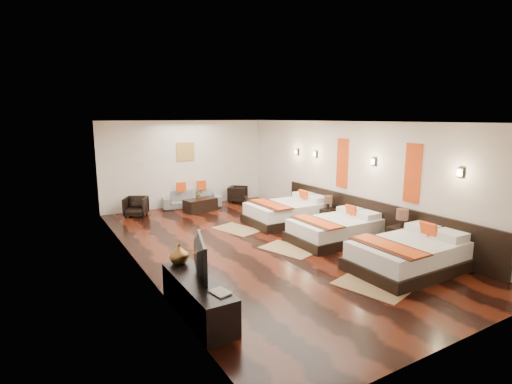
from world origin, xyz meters
TOP-DOWN VIEW (x-y plane):
  - floor at (0.00, 0.00)m, footprint 5.50×9.50m
  - ceiling at (0.00, 0.00)m, footprint 5.50×9.50m
  - back_wall at (0.00, 4.75)m, footprint 5.50×0.01m
  - left_wall at (-2.75, 0.00)m, footprint 0.01×9.50m
  - right_wall at (2.75, 0.00)m, footprint 0.01×9.50m
  - headboard_panel at (2.71, -0.80)m, footprint 0.08×6.60m
  - bed_near at (1.70, -2.77)m, footprint 2.29×1.44m
  - bed_mid at (1.70, -0.68)m, footprint 2.14×1.34m
  - bed_far at (1.70, 1.25)m, footprint 2.29×1.44m
  - nightstand_a at (2.45, -1.94)m, footprint 0.48×0.48m
  - nightstand_b at (2.44, 0.48)m, footprint 0.41×0.41m
  - jute_mat_near at (0.45, -2.97)m, footprint 1.05×1.36m
  - jute_mat_mid at (0.36, -0.64)m, footprint 1.09×1.37m
  - jute_mat_far at (0.10, 1.35)m, footprint 1.06×1.36m
  - tv_console at (-2.50, -2.35)m, footprint 0.50×1.80m
  - tv at (-2.45, -2.17)m, footprint 0.42×0.99m
  - book at (-2.50, -2.94)m, footprint 0.26×0.32m
  - figurine at (-2.50, -1.57)m, footprint 0.38×0.38m
  - sofa at (0.06, 4.45)m, footprint 1.99×1.20m
  - armchair_left at (-1.82, 4.14)m, footprint 0.86×0.87m
  - armchair_right at (1.72, 4.34)m, footprint 0.85×0.85m
  - coffee_table at (0.06, 3.72)m, footprint 1.08×0.70m
  - table_plant at (0.01, 3.75)m, footprint 0.29×0.27m
  - orange_panel_a at (2.73, -1.90)m, footprint 0.04×0.40m
  - orange_panel_b at (2.73, 0.30)m, footprint 0.04×0.40m
  - sconce_near at (2.70, -3.00)m, footprint 0.07×0.12m
  - sconce_mid at (2.70, -0.80)m, footprint 0.07×0.12m
  - sconce_far at (2.70, 1.40)m, footprint 0.07×0.12m
  - sconce_lounge at (2.70, 2.30)m, footprint 0.07×0.12m
  - gold_artwork at (0.00, 4.73)m, footprint 0.60×0.04m

SIDE VIEW (x-z plane):
  - floor at x=0.00m, z-range -0.01..0.01m
  - jute_mat_near at x=0.45m, z-range 0.00..0.01m
  - jute_mat_mid at x=0.36m, z-range 0.00..0.01m
  - jute_mat_far at x=0.10m, z-range 0.00..0.01m
  - coffee_table at x=0.06m, z-range 0.00..0.40m
  - sofa at x=0.06m, z-range 0.00..0.54m
  - tv_console at x=-2.50m, z-range 0.00..0.55m
  - armchair_right at x=1.72m, z-range 0.00..0.56m
  - bed_mid at x=1.70m, z-range -0.13..0.69m
  - nightstand_b at x=2.44m, z-range -0.12..0.69m
  - armchair_left at x=-1.82m, z-range 0.00..0.58m
  - bed_near at x=1.70m, z-range -0.14..0.74m
  - bed_far at x=1.70m, z-range -0.14..0.74m
  - nightstand_a at x=2.45m, z-range -0.14..0.80m
  - headboard_panel at x=2.71m, z-range 0.00..0.90m
  - table_plant at x=0.01m, z-range 0.40..0.67m
  - book at x=-2.50m, z-range 0.55..0.58m
  - figurine at x=-2.50m, z-range 0.55..0.89m
  - tv at x=-2.45m, z-range 0.55..1.12m
  - back_wall at x=0.00m, z-range 0.00..2.80m
  - left_wall at x=-2.75m, z-range 0.00..2.80m
  - right_wall at x=2.75m, z-range 0.00..2.80m
  - orange_panel_a at x=2.73m, z-range 1.05..2.35m
  - orange_panel_b at x=2.73m, z-range 1.05..2.35m
  - gold_artwork at x=0.00m, z-range 1.50..2.10m
  - sconce_near at x=2.70m, z-range 1.76..1.94m
  - sconce_mid at x=2.70m, z-range 1.76..1.94m
  - sconce_far at x=2.70m, z-range 1.76..1.94m
  - sconce_lounge at x=2.70m, z-range 1.76..1.94m
  - ceiling at x=0.00m, z-range 2.79..2.80m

